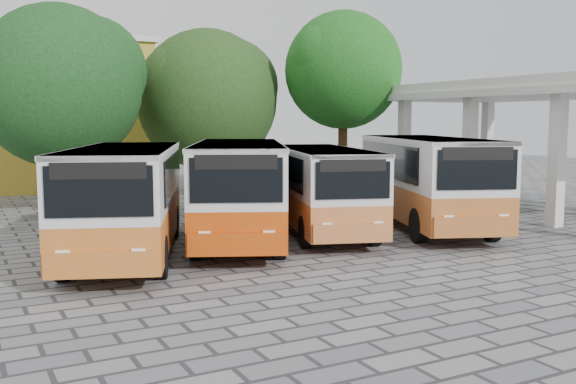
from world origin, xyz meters
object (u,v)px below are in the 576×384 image
bus_far_left (126,194)px  bus_far_right (427,176)px  bus_centre_left (239,185)px  bus_centre_right (322,184)px

bus_far_left → bus_far_right: 10.60m
bus_centre_left → bus_centre_right: size_ratio=1.09×
bus_far_left → bus_far_right: bearing=20.6°
bus_centre_left → bus_centre_right: (3.08, 0.08, -0.14)m
bus_far_left → bus_centre_right: 6.81m
bus_far_left → bus_centre_right: size_ratio=1.07×
bus_centre_left → bus_far_right: 6.95m
bus_far_left → bus_centre_left: (3.69, 0.66, 0.03)m
bus_centre_right → bus_far_right: bearing=6.8°
bus_far_left → bus_far_right: (10.60, -0.05, 0.08)m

